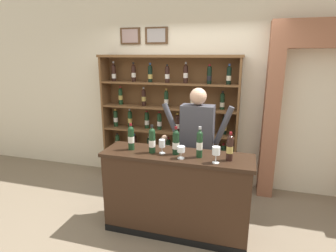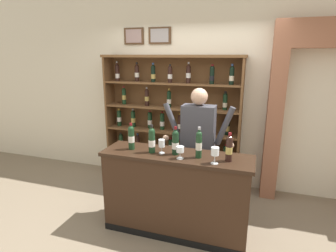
# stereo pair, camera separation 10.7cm
# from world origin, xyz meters

# --- Properties ---
(ground_plane) EXTENTS (14.00, 14.00, 0.02)m
(ground_plane) POSITION_xyz_m (0.00, 0.00, -0.01)
(ground_plane) COLOR #7A6B56
(back_wall) EXTENTS (12.00, 0.19, 3.21)m
(back_wall) POSITION_xyz_m (-0.00, 1.50, 1.61)
(back_wall) COLOR beige
(back_wall) RESTS_ON ground
(wine_shelf) EXTENTS (2.19, 0.33, 2.04)m
(wine_shelf) POSITION_xyz_m (-0.33, 1.28, 1.08)
(wine_shelf) COLOR brown
(wine_shelf) RESTS_ON ground
(archway_doorway) EXTENTS (1.47, 0.45, 2.47)m
(archway_doorway) POSITION_xyz_m (1.81, 1.36, 1.40)
(archway_doorway) COLOR #935B42
(archway_doorway) RESTS_ON ground
(tasting_counter) EXTENTS (1.68, 0.48, 0.97)m
(tasting_counter) POSITION_xyz_m (0.13, -0.00, 0.49)
(tasting_counter) COLOR #382316
(tasting_counter) RESTS_ON ground
(shopkeeper) EXTENTS (0.92, 0.22, 1.65)m
(shopkeeper) POSITION_xyz_m (0.26, 0.52, 1.02)
(shopkeeper) COLOR #2D3347
(shopkeeper) RESTS_ON ground
(tasting_bottle_super_tuscan) EXTENTS (0.07, 0.07, 0.31)m
(tasting_bottle_super_tuscan) POSITION_xyz_m (-0.41, -0.01, 1.12)
(tasting_bottle_super_tuscan) COLOR #19381E
(tasting_bottle_super_tuscan) RESTS_ON tasting_counter
(tasting_bottle_brunello) EXTENTS (0.07, 0.07, 0.32)m
(tasting_bottle_brunello) POSITION_xyz_m (-0.15, -0.03, 1.12)
(tasting_bottle_brunello) COLOR #19381E
(tasting_bottle_brunello) RESTS_ON tasting_counter
(tasting_bottle_rosso) EXTENTS (0.08, 0.08, 0.32)m
(tasting_bottle_rosso) POSITION_xyz_m (0.12, -0.01, 1.11)
(tasting_bottle_rosso) COLOR black
(tasting_bottle_rosso) RESTS_ON tasting_counter
(tasting_bottle_vin_santo) EXTENTS (0.07, 0.07, 0.34)m
(tasting_bottle_vin_santo) POSITION_xyz_m (0.38, -0.03, 1.13)
(tasting_bottle_vin_santo) COLOR #19381E
(tasting_bottle_vin_santo) RESTS_ON tasting_counter
(tasting_bottle_bianco) EXTENTS (0.07, 0.07, 0.31)m
(tasting_bottle_bianco) POSITION_xyz_m (0.70, -0.03, 1.12)
(tasting_bottle_bianco) COLOR black
(tasting_bottle_bianco) RESTS_ON tasting_counter
(wine_glass_spare) EXTENTS (0.08, 0.08, 0.17)m
(wine_glass_spare) POSITION_xyz_m (0.57, -0.14, 1.10)
(wine_glass_spare) COLOR silver
(wine_glass_spare) RESTS_ON tasting_counter
(wine_glass_center) EXTENTS (0.07, 0.07, 0.16)m
(wine_glass_center) POSITION_xyz_m (-0.03, -0.03, 1.08)
(wine_glass_center) COLOR silver
(wine_glass_center) RESTS_ON tasting_counter
(wine_glass_right) EXTENTS (0.08, 0.08, 0.13)m
(wine_glass_right) POSITION_xyz_m (0.20, -0.12, 1.07)
(wine_glass_right) COLOR silver
(wine_glass_right) RESTS_ON tasting_counter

